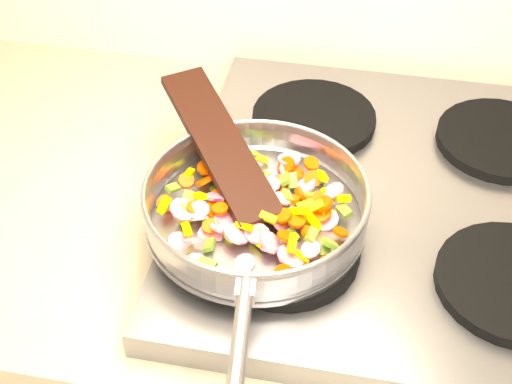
# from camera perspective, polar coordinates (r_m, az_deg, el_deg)

# --- Properties ---
(cooktop) EXTENTS (0.60, 0.60, 0.04)m
(cooktop) POSITION_cam_1_polar(r_m,az_deg,el_deg) (1.01, 11.37, -1.01)
(cooktop) COLOR #939399
(cooktop) RESTS_ON counter_top
(grate_fl) EXTENTS (0.19, 0.19, 0.02)m
(grate_fl) POSITION_cam_1_polar(r_m,az_deg,el_deg) (0.90, 2.28, -4.62)
(grate_fl) COLOR black
(grate_fl) RESTS_ON cooktop
(grate_bl) EXTENTS (0.19, 0.19, 0.02)m
(grate_bl) POSITION_cam_1_polar(r_m,az_deg,el_deg) (1.10, 4.65, 5.93)
(grate_bl) COLOR black
(grate_bl) RESTS_ON cooktop
(grate_br) EXTENTS (0.19, 0.19, 0.02)m
(grate_br) POSITION_cam_1_polar(r_m,az_deg,el_deg) (1.12, 19.02, 3.98)
(grate_br) COLOR black
(grate_br) RESTS_ON cooktop
(saute_pan) EXTENTS (0.33, 0.49, 0.06)m
(saute_pan) POSITION_cam_1_polar(r_m,az_deg,el_deg) (0.90, -0.01, -1.01)
(saute_pan) COLOR #9E9EA5
(saute_pan) RESTS_ON grate_fl
(vegetable_heap) EXTENTS (0.26, 0.26, 0.05)m
(vegetable_heap) POSITION_cam_1_polar(r_m,az_deg,el_deg) (0.91, 0.16, -1.17)
(vegetable_heap) COLOR #F34200
(vegetable_heap) RESTS_ON saute_pan
(wooden_spatula) EXTENTS (0.21, 0.25, 0.07)m
(wooden_spatula) POSITION_cam_1_polar(r_m,az_deg,el_deg) (0.96, -2.96, 3.95)
(wooden_spatula) COLOR black
(wooden_spatula) RESTS_ON saute_pan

